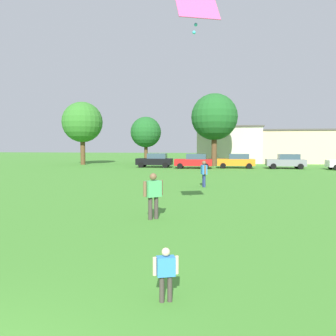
# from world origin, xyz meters

# --- Properties ---
(ground_plane) EXTENTS (160.00, 160.00, 0.00)m
(ground_plane) POSITION_xyz_m (0.00, 30.00, 0.00)
(ground_plane) COLOR #42842D
(child_kite_flyer) EXTENTS (0.44, 0.27, 0.96)m
(child_kite_flyer) POSITION_xyz_m (2.49, 3.08, 0.57)
(child_kite_flyer) COLOR #3F3833
(child_kite_flyer) RESTS_ON ground
(adult_bystander) EXTENTS (0.64, 0.60, 1.70)m
(adult_bystander) POSITION_xyz_m (1.05, 9.48, 1.01)
(adult_bystander) COLOR #3F3833
(adult_bystander) RESTS_ON ground
(bystander_near_trees) EXTENTS (0.44, 0.79, 1.71)m
(bystander_near_trees) POSITION_xyz_m (2.51, 19.23, 1.01)
(bystander_near_trees) COLOR navy
(bystander_near_trees) RESTS_ON ground
(kite) EXTENTS (1.36, 0.95, 1.13)m
(kite) POSITION_xyz_m (2.74, 7.54, 6.64)
(kite) COLOR #F24C8C
(parked_car_black_0) EXTENTS (4.30, 2.02, 1.68)m
(parked_car_black_0) POSITION_xyz_m (-4.10, 37.53, 0.86)
(parked_car_black_0) COLOR black
(parked_car_black_0) RESTS_ON ground
(parked_car_red_1) EXTENTS (4.30, 2.02, 1.68)m
(parked_car_red_1) POSITION_xyz_m (0.71, 36.35, 0.86)
(parked_car_red_1) COLOR red
(parked_car_red_1) RESTS_ON ground
(parked_car_orange_2) EXTENTS (4.30, 2.02, 1.68)m
(parked_car_orange_2) POSITION_xyz_m (5.57, 37.47, 0.86)
(parked_car_orange_2) COLOR orange
(parked_car_orange_2) RESTS_ON ground
(parked_car_gray_3) EXTENTS (4.30, 2.02, 1.68)m
(parked_car_gray_3) POSITION_xyz_m (11.14, 37.39, 0.86)
(parked_car_gray_3) COLOR slate
(parked_car_gray_3) RESTS_ON ground
(tree_far_left) EXTENTS (5.50, 5.50, 8.56)m
(tree_far_left) POSITION_xyz_m (-14.94, 41.60, 5.78)
(tree_far_left) COLOR brown
(tree_far_left) RESTS_ON ground
(tree_center) EXTENTS (4.24, 4.24, 6.61)m
(tree_center) POSITION_xyz_m (-6.50, 43.54, 4.46)
(tree_center) COLOR brown
(tree_center) RESTS_ON ground
(tree_far_right) EXTENTS (5.96, 5.96, 9.29)m
(tree_far_right) POSITION_xyz_m (2.93, 41.52, 6.27)
(tree_far_right) COLOR brown
(tree_far_right) RESTS_ON ground
(house_left) EXTENTS (9.69, 7.39, 5.51)m
(house_left) POSITION_xyz_m (5.04, 50.18, 2.76)
(house_left) COLOR beige
(house_left) RESTS_ON ground
(house_right) EXTENTS (11.86, 6.71, 4.96)m
(house_right) POSITION_xyz_m (13.92, 50.18, 2.49)
(house_right) COLOR beige
(house_right) RESTS_ON ground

